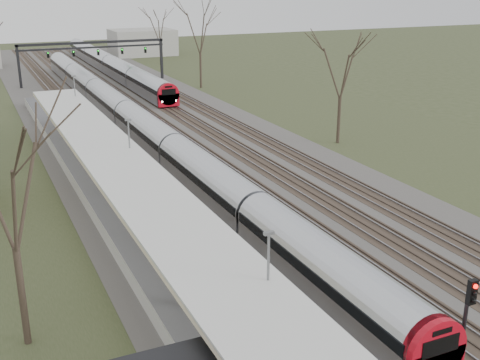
% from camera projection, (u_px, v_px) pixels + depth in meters
% --- Properties ---
extents(track_bed, '(24.00, 160.00, 0.22)m').
position_uv_depth(track_bed, '(155.00, 127.00, 62.06)').
color(track_bed, '#474442').
rests_on(track_bed, ground).
extents(platform, '(3.50, 69.00, 1.00)m').
position_uv_depth(platform, '(102.00, 187.00, 43.17)').
color(platform, '#9E9B93').
rests_on(platform, ground).
extents(canopy, '(4.10, 50.00, 3.11)m').
position_uv_depth(canopy, '(113.00, 157.00, 38.19)').
color(canopy, slate).
rests_on(canopy, platform).
extents(signal_gantry, '(21.00, 0.59, 6.08)m').
position_uv_depth(signal_gantry, '(93.00, 50.00, 86.36)').
color(signal_gantry, black).
rests_on(signal_gantry, ground).
extents(tree_west_near, '(5.00, 5.00, 10.30)m').
position_uv_depth(tree_west_near, '(7.00, 182.00, 23.18)').
color(tree_west_near, '#2D231C').
rests_on(tree_west_near, ground).
extents(tree_east_far, '(5.00, 5.00, 10.30)m').
position_uv_depth(tree_east_far, '(342.00, 65.00, 53.95)').
color(tree_east_far, '#2D231C').
rests_on(tree_east_far, ground).
extents(train_near, '(2.62, 90.21, 3.05)m').
position_uv_depth(train_near, '(128.00, 116.00, 60.72)').
color(train_near, '#B2B5BD').
rests_on(train_near, ground).
extents(train_far, '(2.62, 60.21, 3.05)m').
position_uv_depth(train_far, '(110.00, 65.00, 96.17)').
color(train_far, '#B2B5BD').
rests_on(train_far, ground).
extents(passenger, '(0.59, 0.70, 1.64)m').
position_uv_depth(passenger, '(194.00, 290.00, 26.23)').
color(passenger, '#28434F').
rests_on(passenger, platform).
extents(signal_post, '(0.35, 0.45, 4.10)m').
position_uv_depth(signal_post, '(467.00, 311.00, 22.82)').
color(signal_post, black).
rests_on(signal_post, ground).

